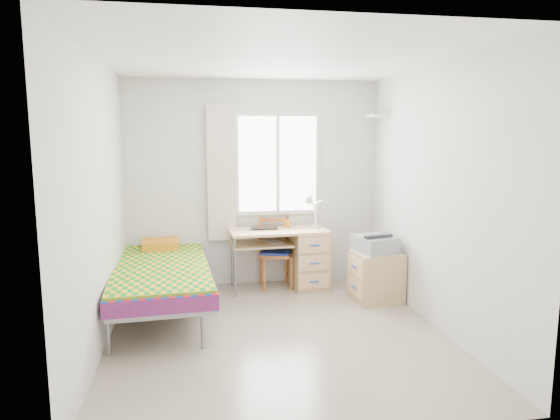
# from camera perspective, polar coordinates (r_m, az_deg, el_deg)

# --- Properties ---
(floor) EXTENTS (3.50, 3.50, 0.00)m
(floor) POSITION_cam_1_polar(r_m,az_deg,el_deg) (5.00, -0.30, -13.99)
(floor) COLOR #BCAD93
(floor) RESTS_ON ground
(ceiling) EXTENTS (3.50, 3.50, 0.00)m
(ceiling) POSITION_cam_1_polar(r_m,az_deg,el_deg) (4.66, -0.33, 16.97)
(ceiling) COLOR white
(ceiling) RESTS_ON wall_back
(wall_back) EXTENTS (3.20, 0.00, 3.20)m
(wall_back) POSITION_cam_1_polar(r_m,az_deg,el_deg) (6.38, -2.97, 3.02)
(wall_back) COLOR silver
(wall_back) RESTS_ON ground
(wall_left) EXTENTS (0.00, 3.50, 3.50)m
(wall_left) POSITION_cam_1_polar(r_m,az_deg,el_deg) (4.67, -20.07, 0.42)
(wall_left) COLOR silver
(wall_left) RESTS_ON ground
(wall_right) EXTENTS (0.00, 3.50, 3.50)m
(wall_right) POSITION_cam_1_polar(r_m,az_deg,el_deg) (5.17, 17.45, 1.31)
(wall_right) COLOR silver
(wall_right) RESTS_ON ground
(window) EXTENTS (1.10, 0.04, 1.30)m
(window) POSITION_cam_1_polar(r_m,az_deg,el_deg) (6.38, -0.27, 5.29)
(window) COLOR white
(window) RESTS_ON wall_back
(curtain) EXTENTS (0.35, 0.05, 1.70)m
(curtain) POSITION_cam_1_polar(r_m,az_deg,el_deg) (6.26, -6.73, 4.24)
(curtain) COLOR beige
(curtain) RESTS_ON wall_back
(floating_shelf) EXTENTS (0.20, 0.32, 0.03)m
(floating_shelf) POSITION_cam_1_polar(r_m,az_deg,el_deg) (6.37, 11.03, 10.52)
(floating_shelf) COLOR white
(floating_shelf) RESTS_ON wall_right
(bed) EXTENTS (1.12, 2.21, 0.93)m
(bed) POSITION_cam_1_polar(r_m,az_deg,el_deg) (5.60, -13.37, -6.83)
(bed) COLOR gray
(bed) RESTS_ON floor
(desk) EXTENTS (1.23, 0.61, 0.75)m
(desk) POSITION_cam_1_polar(r_m,az_deg,el_deg) (6.31, 2.69, -5.24)
(desk) COLOR #DFB075
(desk) RESTS_ON floor
(chair) EXTENTS (0.47, 0.47, 0.88)m
(chair) POSITION_cam_1_polar(r_m,az_deg,el_deg) (6.36, -0.50, -4.33)
(chair) COLOR #A04F1F
(chair) RESTS_ON floor
(cabinet) EXTENTS (0.56, 0.50, 0.57)m
(cabinet) POSITION_cam_1_polar(r_m,az_deg,el_deg) (5.96, 10.93, -7.47)
(cabinet) COLOR tan
(cabinet) RESTS_ON floor
(printer) EXTENTS (0.48, 0.53, 0.20)m
(printer) POSITION_cam_1_polar(r_m,az_deg,el_deg) (5.89, 10.77, -3.78)
(printer) COLOR gray
(printer) RESTS_ON cabinet
(laptop) EXTENTS (0.35, 0.24, 0.03)m
(laptop) POSITION_cam_1_polar(r_m,az_deg,el_deg) (6.16, -1.78, -2.18)
(laptop) COLOR black
(laptop) RESTS_ON desk
(pen_cup) EXTENTS (0.09, 0.09, 0.09)m
(pen_cup) POSITION_cam_1_polar(r_m,az_deg,el_deg) (6.31, 0.84, -1.61)
(pen_cup) COLOR orange
(pen_cup) RESTS_ON desk
(task_lamp) EXTENTS (0.23, 0.33, 0.42)m
(task_lamp) POSITION_cam_1_polar(r_m,az_deg,el_deg) (6.15, 3.77, 0.17)
(task_lamp) COLOR white
(task_lamp) RESTS_ON desk
(book) EXTENTS (0.24, 0.28, 0.02)m
(book) POSITION_cam_1_polar(r_m,az_deg,el_deg) (6.21, -1.59, -3.77)
(book) COLOR gray
(book) RESTS_ON desk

